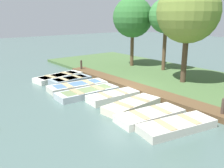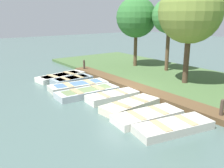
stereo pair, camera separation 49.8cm
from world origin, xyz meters
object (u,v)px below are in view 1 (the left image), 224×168
rowboat_0 (59,77)px  mooring_post_far (223,109)px  park_tree_far_left (133,18)px  rowboat_5 (132,105)px  park_tree_center (188,12)px  rowboat_7 (177,126)px  rowboat_3 (87,92)px  mooring_post_near (81,66)px  rowboat_4 (113,96)px  rowboat_1 (70,81)px  park_tree_left (166,16)px  rowboat_6 (150,115)px  rowboat_2 (78,86)px

rowboat_0 → mooring_post_far: 10.88m
mooring_post_far → park_tree_far_left: park_tree_far_left is taller
rowboat_5 → park_tree_center: size_ratio=0.49×
park_tree_center → rowboat_7: bearing=34.8°
rowboat_3 → rowboat_0: bearing=-93.2°
rowboat_0 → mooring_post_near: (-2.38, -0.89, 0.33)m
rowboat_3 → rowboat_4: rowboat_4 is taller
rowboat_0 → rowboat_1: 1.54m
rowboat_0 → rowboat_4: bearing=83.5°
rowboat_1 → rowboat_7: 8.50m
rowboat_5 → park_tree_left: (-7.17, -4.22, 4.05)m
rowboat_5 → park_tree_center: 7.00m
rowboat_3 → park_tree_far_left: park_tree_far_left is taller
rowboat_6 → rowboat_3: bearing=-78.7°
park_tree_left → park_tree_center: (1.78, 3.14, 0.28)m
rowboat_5 → rowboat_0: bearing=-93.5°
rowboat_0 → rowboat_3: 4.27m
rowboat_2 → park_tree_center: 7.96m
mooring_post_near → park_tree_center: 8.76m
rowboat_6 → park_tree_left: bearing=-136.1°
mooring_post_far → park_tree_center: size_ratio=0.15×
rowboat_3 → park_tree_left: park_tree_left is taller
rowboat_4 → mooring_post_near: (-2.08, -6.60, 0.30)m
rowboat_1 → rowboat_5: (-0.15, 5.73, -0.04)m
park_tree_left → mooring_post_far: bearing=56.5°
rowboat_0 → rowboat_6: rowboat_0 is taller
park_tree_center → rowboat_3: bearing=-17.9°
rowboat_7 → rowboat_3: bearing=-74.4°
rowboat_3 → park_tree_center: size_ratio=0.56×
park_tree_left → park_tree_center: park_tree_center is taller
mooring_post_far → rowboat_0: bearing=-77.4°
rowboat_6 → rowboat_7: 1.36m
park_tree_far_left → rowboat_5: bearing=47.5°
rowboat_0 → rowboat_5: (-0.22, 7.27, 0.01)m
rowboat_3 → mooring_post_near: 5.85m
rowboat_1 → mooring_post_near: bearing=-135.7°
rowboat_7 → mooring_post_far: 2.41m
rowboat_1 → park_tree_center: park_tree_center is taller
mooring_post_near → park_tree_center: (-3.23, 7.08, 4.02)m
rowboat_0 → park_tree_center: 9.42m
mooring_post_far → park_tree_far_left: bearing=-112.3°
park_tree_far_left → park_tree_center: (1.02, 5.93, 0.39)m
rowboat_0 → park_tree_left: bearing=148.1°
rowboat_7 → park_tree_far_left: 12.42m
rowboat_1 → park_tree_center: 8.42m
rowboat_0 → mooring_post_near: mooring_post_near is taller
rowboat_3 → mooring_post_far: bearing=115.3°
rowboat_0 → rowboat_6: bearing=80.4°
rowboat_0 → park_tree_left: (-7.39, 3.05, 4.06)m
rowboat_3 → mooring_post_near: size_ratio=3.59×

